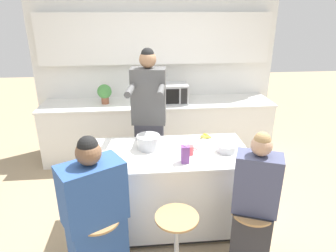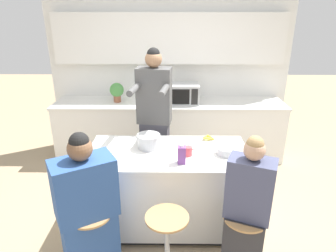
{
  "view_description": "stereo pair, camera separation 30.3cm",
  "coord_description": "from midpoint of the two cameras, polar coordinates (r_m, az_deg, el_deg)",
  "views": [
    {
      "loc": [
        -0.27,
        -2.73,
        2.26
      ],
      "look_at": [
        0.0,
        0.08,
        1.14
      ],
      "focal_mm": 32.0,
      "sensor_mm": 36.0,
      "label": 1
    },
    {
      "loc": [
        0.03,
        -2.74,
        2.26
      ],
      "look_at": [
        0.0,
        0.08,
        1.14
      ],
      "focal_mm": 32.0,
      "sensor_mm": 36.0,
      "label": 2
    }
  ],
  "objects": [
    {
      "name": "back_counter",
      "position": [
        4.79,
        2.03,
        -0.59
      ],
      "size": [
        3.53,
        0.71,
        0.9
      ],
      "color": "white",
      "rests_on": "ground_plane"
    },
    {
      "name": "coffee_cup_far",
      "position": [
        2.98,
        6.8,
        -4.86
      ],
      "size": [
        0.11,
        0.08,
        0.1
      ],
      "color": "#DB4C51",
      "rests_on": "kitchen_island"
    },
    {
      "name": "bar_stool_center",
      "position": [
        2.8,
        3.14,
        -21.56
      ],
      "size": [
        0.38,
        0.38,
        0.63
      ],
      "color": "tan",
      "rests_on": "ground_plane"
    },
    {
      "name": "potted_plant",
      "position": [
        4.64,
        -7.88,
        6.62
      ],
      "size": [
        0.21,
        0.21,
        0.3
      ],
      "color": "#93563D",
      "rests_on": "back_counter"
    },
    {
      "name": "bar_stool_rightmost",
      "position": [
        2.91,
        17.13,
        -20.72
      ],
      "size": [
        0.38,
        0.38,
        0.63
      ],
      "color": "tan",
      "rests_on": "ground_plane"
    },
    {
      "name": "kitchen_island",
      "position": [
        3.28,
        2.69,
        -11.88
      ],
      "size": [
        1.65,
        0.82,
        0.89
      ],
      "color": "black",
      "rests_on": "ground_plane"
    },
    {
      "name": "person_seated_near",
      "position": [
        2.76,
        17.94,
        -16.19
      ],
      "size": [
        0.43,
        0.37,
        1.36
      ],
      "rotation": [
        0.0,
        0.0,
        -0.38
      ],
      "color": "#333338",
      "rests_on": "ground_plane"
    },
    {
      "name": "person_wrapped_blanket",
      "position": [
        2.68,
        -11.86,
        -15.94
      ],
      "size": [
        0.57,
        0.49,
        1.38
      ],
      "rotation": [
        0.0,
        0.0,
        0.52
      ],
      "color": "#2D5193",
      "rests_on": "ground_plane"
    },
    {
      "name": "juice_carton",
      "position": [
        2.82,
        5.71,
        -5.54
      ],
      "size": [
        0.07,
        0.07,
        0.19
      ],
      "color": "#7A428E",
      "rests_on": "kitchen_island"
    },
    {
      "name": "person_cooking",
      "position": [
        3.68,
        -0.23,
        0.3
      ],
      "size": [
        0.48,
        0.64,
        1.85
      ],
      "rotation": [
        0.0,
        0.0,
        -0.14
      ],
      "color": "#383842",
      "rests_on": "ground_plane"
    },
    {
      "name": "cooking_pot",
      "position": [
        3.11,
        -0.93,
        -2.97
      ],
      "size": [
        0.33,
        0.24,
        0.15
      ],
      "color": "#B7BABC",
      "rests_on": "kitchen_island"
    },
    {
      "name": "microwave",
      "position": [
        4.55,
        4.45,
        6.13
      ],
      "size": [
        0.53,
        0.35,
        0.29
      ],
      "color": "#B2B5B7",
      "rests_on": "back_counter"
    },
    {
      "name": "fruit_bowl",
      "position": [
        3.07,
        13.9,
        -4.72
      ],
      "size": [
        0.19,
        0.19,
        0.08
      ],
      "color": "#B7BABC",
      "rests_on": "kitchen_island"
    },
    {
      "name": "banana_bunch",
      "position": [
        3.37,
        10.19,
        -2.27
      ],
      "size": [
        0.16,
        0.11,
        0.05
      ],
      "color": "yellow",
      "rests_on": "kitchen_island"
    },
    {
      "name": "wall_back",
      "position": [
        4.83,
        2.11,
        13.04
      ],
      "size": [
        3.81,
        0.22,
        2.7
      ],
      "color": "silver",
      "rests_on": "ground_plane"
    },
    {
      "name": "coffee_cup_near",
      "position": [
        2.89,
        -8.75,
        -5.79
      ],
      "size": [
        0.12,
        0.09,
        0.1
      ],
      "color": "orange",
      "rests_on": "kitchen_island"
    },
    {
      "name": "ground_plane",
      "position": [
        3.55,
        2.55,
        -17.97
      ],
      "size": [
        16.0,
        16.0,
        0.0
      ],
      "primitive_type": "plane",
      "color": "tan"
    },
    {
      "name": "bar_stool_leftmost",
      "position": [
        2.88,
        -11.06,
        -20.67
      ],
      "size": [
        0.38,
        0.38,
        0.63
      ],
      "color": "tan",
      "rests_on": "ground_plane"
    }
  ]
}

